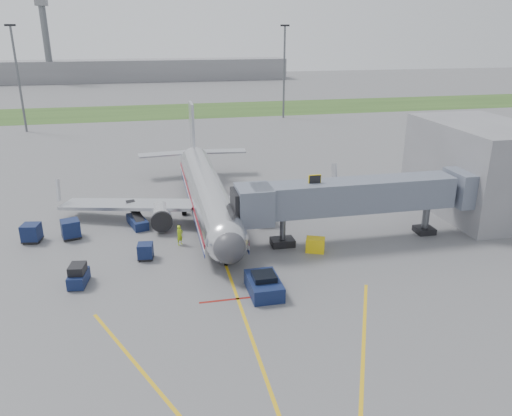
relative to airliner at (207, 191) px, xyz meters
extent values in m
plane|color=#565659|center=(0.00, -15.25, -2.65)|extent=(400.00, 400.00, 0.00)
cube|color=#2D4C1E|center=(0.00, 74.75, -2.64)|extent=(300.00, 25.00, 0.01)
cube|color=gold|center=(0.00, -17.25, -2.64)|extent=(0.25, 50.00, 0.01)
cube|color=maroon|center=(0.00, -19.25, -2.64)|extent=(6.00, 0.25, 0.01)
cube|color=gold|center=(-6.00, -29.25, -2.64)|extent=(9.52, 20.04, 0.01)
cube|color=gold|center=(6.00, -29.25, -2.64)|extent=(9.52, 20.04, 0.01)
cylinder|color=silver|center=(0.00, -0.25, 0.05)|extent=(3.80, 28.00, 3.80)
sphere|color=silver|center=(0.00, -14.25, 0.05)|extent=(3.80, 3.80, 3.80)
sphere|color=#38383D|center=(0.00, -15.55, 0.05)|extent=(2.74, 2.74, 2.74)
cube|color=black|center=(0.00, -14.65, 0.60)|extent=(2.20, 1.20, 0.55)
cone|color=silver|center=(0.00, 16.25, 0.05)|extent=(3.80, 5.00, 3.80)
cube|color=#B7BAC1|center=(0.00, 15.75, 4.05)|extent=(0.35, 4.20, 7.00)
cube|color=#B7BAC1|center=(-8.50, -0.25, -0.85)|extent=(15.10, 8.59, 1.13)
cube|color=#B7BAC1|center=(8.50, -0.25, -0.85)|extent=(15.10, 8.59, 1.13)
cylinder|color=silver|center=(-5.20, -3.25, -1.30)|extent=(2.10, 3.60, 2.10)
cylinder|color=silver|center=(5.20, -3.25, -1.30)|extent=(2.10, 3.60, 2.10)
cube|color=maroon|center=(1.92, -0.25, -0.30)|extent=(0.05, 28.00, 0.45)
cube|color=navy|center=(1.92, -0.25, -1.20)|extent=(0.05, 28.00, 0.35)
cylinder|color=black|center=(0.00, -13.25, -2.35)|extent=(0.28, 0.70, 0.70)
cylinder|color=black|center=(-2.60, 0.25, -2.20)|extent=(0.50, 1.00, 1.00)
cylinder|color=black|center=(2.60, 0.25, -2.20)|extent=(0.50, 1.00, 1.00)
cube|color=slate|center=(13.00, -10.25, 1.95)|extent=(20.00, 3.00, 3.00)
cube|color=slate|center=(3.20, -10.25, 1.75)|extent=(3.20, 3.60, 3.40)
cube|color=black|center=(2.00, -10.25, 1.75)|extent=(1.60, 3.00, 2.80)
cube|color=yellow|center=(9.00, -10.25, 3.75)|extent=(1.20, 0.15, 1.00)
cylinder|color=#595B60|center=(6.00, -10.25, -1.10)|extent=(0.56, 0.56, 3.10)
cube|color=black|center=(6.00, -10.25, -2.30)|extent=(2.20, 1.60, 0.70)
cylinder|color=#595B60|center=(21.00, -10.25, -1.10)|extent=(0.70, 0.70, 3.10)
cube|color=black|center=(21.00, -10.25, -2.35)|extent=(1.80, 1.80, 0.60)
cube|color=slate|center=(25.00, -10.25, 1.95)|extent=(3.00, 4.00, 3.40)
cube|color=slate|center=(30.00, -5.25, 2.35)|extent=(10.00, 16.00, 10.00)
cylinder|color=#595B60|center=(-30.00, 54.75, 7.35)|extent=(0.44, 0.44, 20.00)
cube|color=black|center=(-30.00, 54.75, 17.55)|extent=(2.00, 0.40, 0.40)
cylinder|color=#595B60|center=(25.00, 59.75, 7.35)|extent=(0.44, 0.44, 20.00)
cube|color=black|center=(25.00, 59.75, 17.55)|extent=(2.00, 0.40, 0.40)
cube|color=slate|center=(-10.00, 154.75, 1.35)|extent=(120.00, 14.00, 8.00)
cylinder|color=#595B60|center=(-40.00, 149.75, 11.35)|extent=(2.40, 2.40, 28.00)
cube|color=slate|center=(-40.00, 149.75, 25.85)|extent=(4.00, 4.00, 3.00)
cube|color=#0C1C38|center=(2.20, -18.75, -2.04)|extent=(2.48, 4.00, 1.21)
cube|color=black|center=(2.20, -18.75, -1.27)|extent=(1.79, 1.79, 0.55)
cylinder|color=black|center=(1.22, -20.20, -2.20)|extent=(0.25, 0.89, 0.88)
cylinder|color=black|center=(3.21, -20.17, -2.20)|extent=(0.25, 0.89, 0.88)
cylinder|color=black|center=(1.18, -17.33, -2.20)|extent=(0.25, 0.89, 0.88)
cylinder|color=black|center=(3.17, -17.30, -2.20)|extent=(0.25, 0.89, 0.88)
cube|color=#0C1C38|center=(-12.27, -14.23, -2.09)|extent=(1.64, 2.67, 1.00)
cube|color=black|center=(-12.27, -14.23, -1.24)|extent=(1.42, 1.76, 0.70)
cylinder|color=black|center=(-12.89, -15.05, -2.39)|extent=(0.29, 0.53, 0.50)
cylinder|color=black|center=(-11.90, -15.19, -2.39)|extent=(0.29, 0.53, 0.50)
cylinder|color=black|center=(-12.64, -13.26, -2.39)|extent=(0.29, 0.53, 0.50)
cylinder|color=black|center=(-11.65, -13.40, -2.39)|extent=(0.29, 0.53, 0.50)
cube|color=#0C1C38|center=(-6.89, -10.50, -1.83)|extent=(1.47, 1.47, 1.33)
cube|color=black|center=(-6.89, -10.50, -2.49)|extent=(1.52, 1.52, 0.10)
cylinder|color=black|center=(-7.46, -10.95, -2.53)|extent=(0.22, 0.26, 0.24)
cylinder|color=black|center=(-6.44, -11.07, -2.53)|extent=(0.22, 0.26, 0.24)
cylinder|color=black|center=(-7.34, -9.93, -2.53)|extent=(0.22, 0.26, 0.24)
cylinder|color=black|center=(-6.32, -10.05, -2.53)|extent=(0.22, 0.26, 0.24)
cube|color=#0C1C38|center=(-17.74, -4.19, -1.65)|extent=(1.87, 1.87, 1.62)
cube|color=black|center=(-17.74, -4.19, -2.46)|extent=(1.93, 1.93, 0.13)
cylinder|color=black|center=(-18.46, -4.70, -2.50)|extent=(0.28, 0.33, 0.29)
cylinder|color=black|center=(-17.22, -4.91, -2.50)|extent=(0.28, 0.33, 0.29)
cylinder|color=black|center=(-18.25, -3.46, -2.50)|extent=(0.28, 0.33, 0.29)
cylinder|color=black|center=(-17.01, -3.67, -2.50)|extent=(0.28, 0.33, 0.29)
cube|color=#0C1C38|center=(-14.11, -4.06, -1.61)|extent=(2.08, 2.08, 1.69)
cube|color=black|center=(-14.11, -4.06, -2.45)|extent=(2.15, 2.15, 0.13)
cylinder|color=black|center=(-14.56, -4.86, -2.49)|extent=(0.31, 0.36, 0.31)
cylinder|color=black|center=(-13.30, -4.52, -2.49)|extent=(0.31, 0.36, 0.31)
cylinder|color=black|center=(-14.91, -3.60, -2.49)|extent=(0.31, 0.36, 0.31)
cylinder|color=black|center=(-13.65, -3.25, -2.49)|extent=(0.31, 0.36, 0.31)
cube|color=#0C1C38|center=(-7.68, -2.18, -2.18)|extent=(2.40, 3.94, 0.92)
cube|color=black|center=(-7.82, -1.68, -1.21)|extent=(2.03, 4.23, 1.45)
cylinder|color=black|center=(-7.81, -3.60, -2.36)|extent=(0.38, 0.61, 0.57)
cylinder|color=black|center=(-6.82, -3.32, -2.36)|extent=(0.38, 0.61, 0.57)
cylinder|color=black|center=(-8.54, -1.04, -2.36)|extent=(0.38, 0.61, 0.57)
cylinder|color=black|center=(-7.56, -0.75, -2.36)|extent=(0.38, 0.61, 0.57)
cube|color=yellow|center=(8.63, -12.25, -1.96)|extent=(2.01, 1.71, 1.36)
cylinder|color=black|center=(8.10, -12.03, -2.48)|extent=(0.34, 0.40, 0.34)
cylinder|color=black|center=(9.15, -12.47, -2.48)|extent=(0.34, 0.40, 0.34)
imported|color=#A6D318|center=(-3.63, -7.98, -1.65)|extent=(0.86, 0.83, 1.98)
camera|label=1|loc=(-5.76, -52.68, 17.14)|focal=35.00mm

